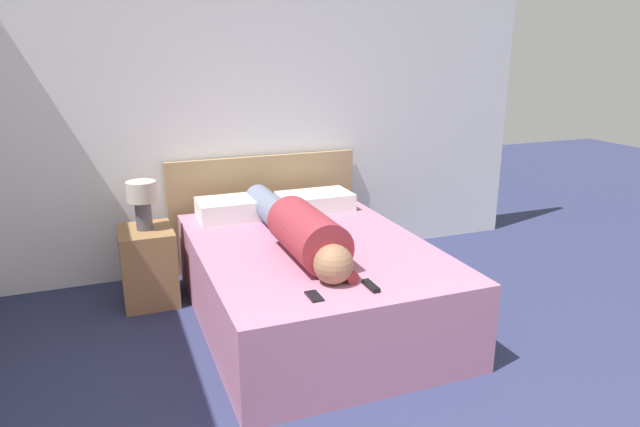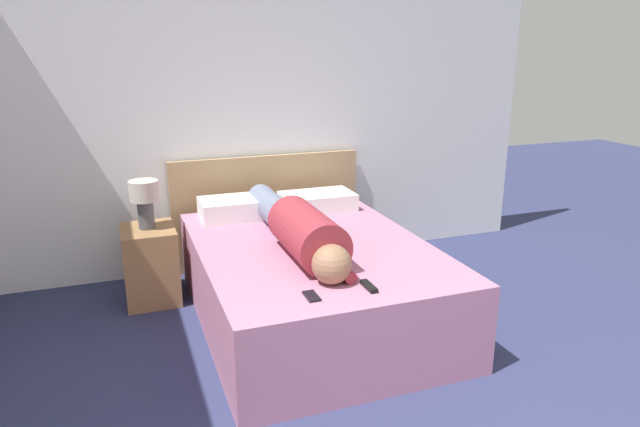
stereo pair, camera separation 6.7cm
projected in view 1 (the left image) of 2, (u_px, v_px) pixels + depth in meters
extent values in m
cube|color=white|center=(243.00, 109.00, 4.51)|extent=(5.06, 0.06, 2.60)
cube|color=#B2708E|center=(312.00, 282.00, 3.79)|extent=(1.45, 1.98, 0.54)
cube|color=tan|center=(265.00, 211.00, 4.74)|extent=(1.57, 0.04, 0.92)
cube|color=olive|center=(148.00, 265.00, 4.07)|extent=(0.37, 0.44, 0.54)
cylinder|color=#4C4C51|center=(144.00, 215.00, 3.96)|extent=(0.11, 0.11, 0.20)
cylinder|color=beige|center=(142.00, 191.00, 3.91)|extent=(0.20, 0.20, 0.14)
sphere|color=#936B4C|center=(333.00, 264.00, 3.07)|extent=(0.22, 0.22, 0.22)
cylinder|color=#992D38|center=(308.00, 234.00, 3.42)|extent=(0.31, 0.68, 0.31)
cylinder|color=slate|center=(273.00, 210.00, 4.10)|extent=(0.20, 0.81, 0.20)
cylinder|color=#992D38|center=(345.00, 271.00, 3.17)|extent=(0.07, 0.22, 0.07)
cube|color=white|center=(238.00, 208.00, 4.26)|extent=(0.59, 0.34, 0.15)
cube|color=white|center=(315.00, 201.00, 4.48)|extent=(0.56, 0.34, 0.13)
cube|color=black|center=(371.00, 286.00, 3.04)|extent=(0.04, 0.15, 0.02)
cube|color=black|center=(314.00, 296.00, 2.93)|extent=(0.06, 0.13, 0.01)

